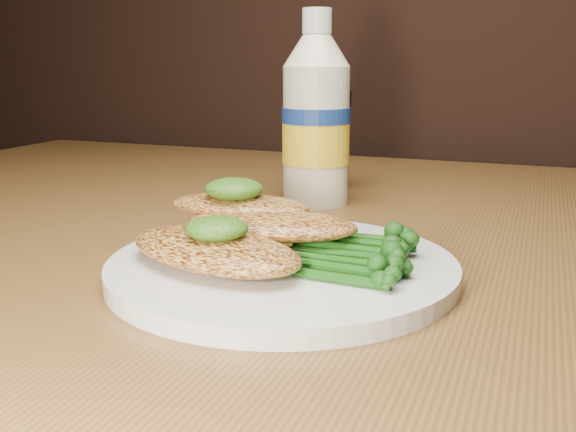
% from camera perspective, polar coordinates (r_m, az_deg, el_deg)
% --- Properties ---
extents(plate, '(0.24, 0.24, 0.01)m').
position_cam_1_polar(plate, '(0.45, -0.50, -4.51)').
color(plate, silver).
rests_on(plate, dining_table).
extents(chicken_front, '(0.15, 0.11, 0.02)m').
position_cam_1_polar(chicken_front, '(0.44, -6.42, -2.92)').
color(chicken_front, gold).
rests_on(chicken_front, plate).
extents(chicken_mid, '(0.13, 0.08, 0.02)m').
position_cam_1_polar(chicken_mid, '(0.47, -1.43, -0.77)').
color(chicken_mid, gold).
rests_on(chicken_mid, plate).
extents(chicken_back, '(0.11, 0.06, 0.02)m').
position_cam_1_polar(chicken_back, '(0.50, -4.22, 0.88)').
color(chicken_back, gold).
rests_on(chicken_back, plate).
extents(pesto_front, '(0.05, 0.05, 0.02)m').
position_cam_1_polar(pesto_front, '(0.43, -6.20, -1.09)').
color(pesto_front, black).
rests_on(pesto_front, chicken_front).
extents(pesto_back, '(0.05, 0.05, 0.02)m').
position_cam_1_polar(pesto_back, '(0.49, -4.71, 2.35)').
color(pesto_back, black).
rests_on(pesto_back, chicken_back).
extents(broccolini_bundle, '(0.14, 0.12, 0.02)m').
position_cam_1_polar(broccolini_bundle, '(0.44, 4.77, -2.98)').
color(broccolini_bundle, '#174D10').
rests_on(broccolini_bundle, plate).
extents(mayo_bottle, '(0.08, 0.08, 0.19)m').
position_cam_1_polar(mayo_bottle, '(0.67, 2.46, 9.27)').
color(mayo_bottle, beige).
rests_on(mayo_bottle, dining_table).
extents(pepper_grinder, '(0.06, 0.06, 0.11)m').
position_cam_1_polar(pepper_grinder, '(0.75, 3.71, 6.61)').
color(pepper_grinder, black).
rests_on(pepper_grinder, dining_table).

